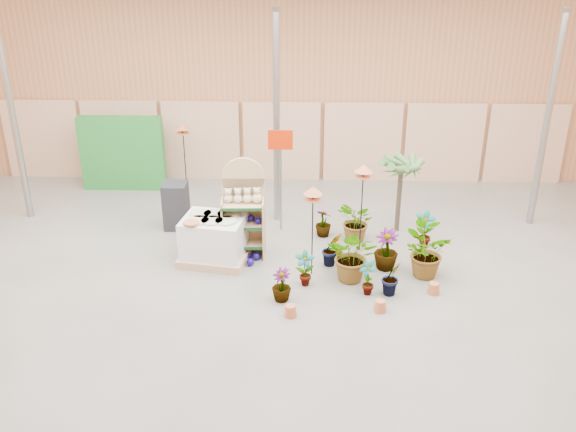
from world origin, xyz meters
The scene contains 25 objects.
room centered at (0.00, 0.91, 2.21)m, with size 15.20×12.10×4.70m.
display_shelf centered at (-0.57, 1.94, 0.89)m, with size 0.84×0.55×1.95m.
teddy_bears centered at (-0.54, 1.85, 1.23)m, with size 0.72×0.19×0.31m.
gazing_balls_shelf centered at (-0.57, 1.82, 0.77)m, with size 0.72×0.24×0.14m.
gazing_balls_floor centered at (-0.56, 1.50, 0.07)m, with size 0.63×0.39×0.15m.
pallet_stack centered at (-1.11, 1.60, 0.45)m, with size 1.40×1.23×0.93m.
charcoal_planters centered at (-2.12, 3.03, 0.50)m, with size 0.50×0.50×1.00m.
trellis_stock centered at (-3.80, 5.20, 0.90)m, with size 2.00×0.30×1.80m, color #1F7529.
offer_sign centered at (0.10, 2.98, 1.57)m, with size 0.50×0.08×2.20m.
bird_table_front centered at (0.75, 1.13, 1.62)m, with size 0.34×0.34×1.74m.
bird_table_right centered at (1.71, 2.10, 1.67)m, with size 0.34×0.34×1.80m.
bird_table_back centered at (-2.26, 4.96, 1.61)m, with size 0.34×0.34×1.74m.
palm centered at (2.56, 3.03, 1.46)m, with size 0.70×0.70×1.72m.
potted_plant_0 centered at (0.62, 0.71, 0.34)m, with size 0.36×0.24×0.67m, color #3F7034.
potted_plant_1 centered at (1.30, 1.15, 0.32)m, with size 0.35×0.28×0.64m, color #3F7034.
potted_plant_2 centered at (1.50, 0.93, 0.50)m, with size 0.90×0.78×1.00m, color #3F7034.
potted_plant_3 centered at (2.14, 1.37, 0.40)m, with size 0.45×0.45×0.80m, color #3F7034.
potted_plant_4 centered at (3.00, 2.28, 0.39)m, with size 0.41×0.28×0.78m, color #3F7034.
potted_plant_5 centered at (1.13, 1.48, 0.34)m, with size 0.37×0.30×0.68m, color #3F7034.
potted_plant_6 centered at (1.67, 2.49, 0.43)m, with size 0.78×0.67×0.86m, color #3F7034.
potted_plant_7 centered at (0.23, 0.19, 0.30)m, with size 0.34×0.34×0.60m, color #3F7034.
potted_plant_8 centered at (1.72, 0.44, 0.33)m, with size 0.34×0.23×0.65m, color #3F7034.
potted_plant_9 centered at (2.14, 0.46, 0.34)m, with size 0.37×0.30×0.67m, color #3F7034.
potted_plant_10 centered at (2.79, 1.12, 0.49)m, with size 0.88×0.76×0.97m, color #3F7034.
potted_plant_11 centered at (0.99, 2.72, 0.30)m, with size 0.33×0.33×0.59m, color #3F7034.
Camera 1 is at (0.65, -9.28, 5.96)m, focal length 40.00 mm.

